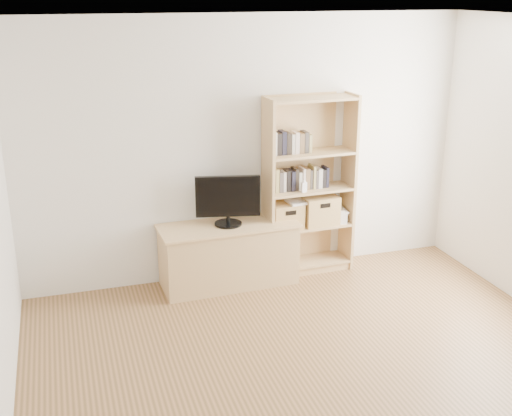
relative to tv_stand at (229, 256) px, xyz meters
name	(u,v)px	position (x,y,z in m)	size (l,w,h in m)	color
floor	(350,412)	(0.27, -2.25, -0.30)	(4.50, 5.00, 0.01)	brown
back_wall	(247,150)	(0.27, 0.25, 1.00)	(4.50, 0.02, 2.60)	white
ceiling	(372,28)	(0.27, -2.25, 2.30)	(4.50, 5.00, 0.01)	white
tv_stand	(229,256)	(0.00, 0.00, 0.00)	(1.32, 0.49, 0.60)	tan
bookshelf	(309,186)	(0.87, 0.08, 0.61)	(0.92, 0.33, 1.83)	tan
television	(228,201)	(0.00, 0.00, 0.57)	(0.62, 0.05, 0.49)	black
books_row_mid	(308,178)	(0.87, 0.10, 0.70)	(0.77, 0.15, 0.21)	#3E3832
books_row_upper	(290,144)	(0.67, 0.10, 1.06)	(0.35, 0.13, 0.18)	#3E3832
baby_monitor	(304,187)	(0.77, -0.02, 0.64)	(0.05, 0.03, 0.10)	white
basket_left	(286,215)	(0.63, 0.07, 0.33)	(0.31, 0.25, 0.25)	#AE844E
basket_right	(319,209)	(0.98, 0.08, 0.35)	(0.36, 0.30, 0.30)	#AE844E
laptop	(302,201)	(0.79, 0.06, 0.47)	(0.30, 0.21, 0.02)	white
magazine_stack	(336,215)	(1.19, 0.09, 0.26)	(0.17, 0.25, 0.12)	beige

